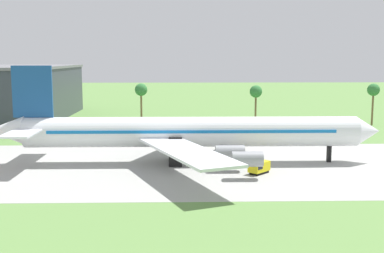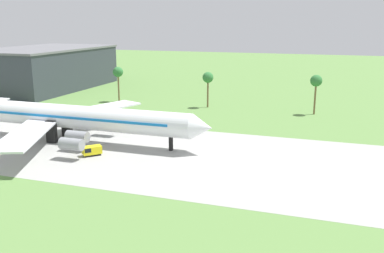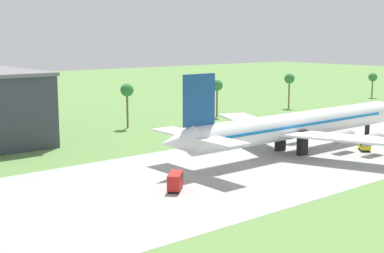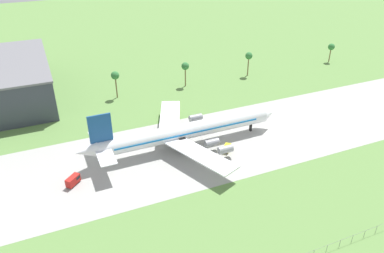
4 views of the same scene
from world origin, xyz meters
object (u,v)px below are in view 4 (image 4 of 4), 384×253
at_px(jet_airliner, 184,132).
at_px(terminal_building, 6,81).
at_px(baggage_tug, 73,180).
at_px(catering_van, 227,148).

xyz_separation_m(jet_airliner, terminal_building, (-56.35, 66.88, 2.71)).
xyz_separation_m(jet_airliner, baggage_tug, (-38.94, -7.00, -4.30)).
height_order(jet_airliner, baggage_tug, jet_airliner).
bearing_deg(catering_van, jet_airliner, 144.31).
xyz_separation_m(baggage_tug, terminal_building, (-17.40, 73.88, 7.01)).
bearing_deg(baggage_tug, catering_van, -2.15).
bearing_deg(jet_airliner, catering_van, -35.69).
height_order(jet_airliner, catering_van, jet_airliner).
bearing_deg(jet_airliner, terminal_building, 130.12).
distance_m(jet_airliner, catering_van, 16.02).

